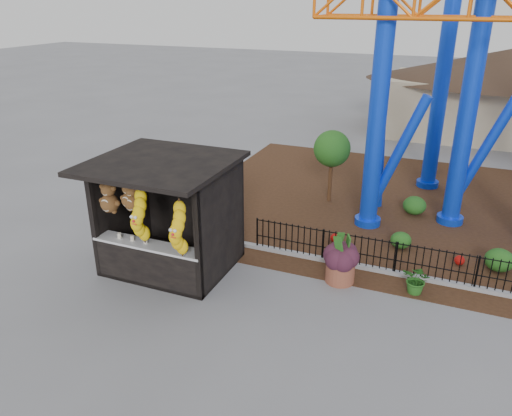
% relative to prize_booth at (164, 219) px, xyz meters
% --- Properties ---
extents(ground, '(120.00, 120.00, 0.00)m').
position_rel_prize_booth_xyz_m(ground, '(2.99, -0.91, -1.53)').
color(ground, slate).
rests_on(ground, ground).
extents(mulch_bed, '(18.00, 12.00, 0.02)m').
position_rel_prize_booth_xyz_m(mulch_bed, '(6.99, 7.09, -1.52)').
color(mulch_bed, '#331E11').
rests_on(mulch_bed, ground).
extents(curb, '(18.00, 0.18, 0.12)m').
position_rel_prize_booth_xyz_m(curb, '(6.99, 2.09, -1.47)').
color(curb, gray).
rests_on(curb, ground).
extents(prize_booth, '(3.50, 3.40, 3.12)m').
position_rel_prize_booth_xyz_m(prize_booth, '(0.00, 0.00, 0.00)').
color(prize_booth, black).
rests_on(prize_booth, ground).
extents(picket_fence, '(12.20, 0.06, 1.00)m').
position_rel_prize_booth_xyz_m(picket_fence, '(7.89, 2.09, -1.03)').
color(picket_fence, black).
rests_on(picket_fence, ground).
extents(terracotta_planter, '(0.79, 0.79, 0.63)m').
position_rel_prize_booth_xyz_m(terracotta_planter, '(4.51, 1.22, -1.21)').
color(terracotta_planter, brown).
rests_on(terracotta_planter, ground).
extents(planter_foliage, '(0.70, 0.70, 0.64)m').
position_rel_prize_booth_xyz_m(planter_foliage, '(4.51, 1.22, -0.58)').
color(planter_foliage, '#351523').
rests_on(planter_foliage, terracotta_planter).
extents(potted_plant, '(0.87, 0.81, 0.78)m').
position_rel_prize_booth_xyz_m(potted_plant, '(6.43, 1.38, -1.13)').
color(potted_plant, '#2B5819').
rests_on(potted_plant, ground).
extents(landscaping, '(8.80, 3.89, 0.62)m').
position_rel_prize_booth_xyz_m(landscaping, '(8.23, 4.66, -1.23)').
color(landscaping, '#1F4F17').
rests_on(landscaping, mulch_bed).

